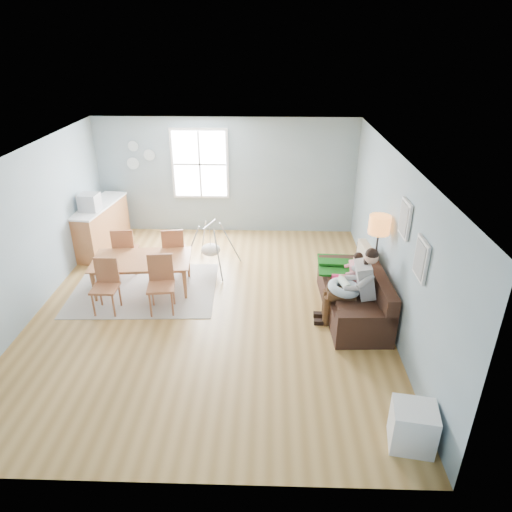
{
  "coord_description": "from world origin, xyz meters",
  "views": [
    {
      "loc": [
        1.01,
        -6.8,
        4.37
      ],
      "look_at": [
        0.79,
        0.05,
        1.0
      ],
      "focal_mm": 32.0,
      "sensor_mm": 36.0,
      "label": 1
    }
  ],
  "objects_px": {
    "chair_se": "(161,279)",
    "chair_ne": "(174,248)",
    "father": "(354,284)",
    "counter": "(101,226)",
    "floor_lamp": "(378,233)",
    "chair_sw": "(106,282)",
    "sofa": "(356,297)",
    "toddler": "(351,270)",
    "monitor": "(89,202)",
    "dining_table": "(143,275)",
    "baby_swing": "(211,249)",
    "storage_cube": "(412,427)",
    "chair_nw": "(125,248)"
  },
  "relations": [
    {
      "from": "chair_se",
      "to": "chair_ne",
      "type": "relative_size",
      "value": 1.02
    },
    {
      "from": "father",
      "to": "counter",
      "type": "relative_size",
      "value": 0.73
    },
    {
      "from": "floor_lamp",
      "to": "chair_sw",
      "type": "distance_m",
      "value": 4.66
    },
    {
      "from": "sofa",
      "to": "father",
      "type": "bearing_deg",
      "value": -111.57
    },
    {
      "from": "chair_sw",
      "to": "toddler",
      "type": "bearing_deg",
      "value": 3.03
    },
    {
      "from": "chair_sw",
      "to": "monitor",
      "type": "relative_size",
      "value": 2.37
    },
    {
      "from": "chair_sw",
      "to": "counter",
      "type": "bearing_deg",
      "value": 110.45
    },
    {
      "from": "father",
      "to": "dining_table",
      "type": "xyz_separation_m",
      "value": [
        -3.72,
        0.95,
        -0.42
      ]
    },
    {
      "from": "baby_swing",
      "to": "sofa",
      "type": "bearing_deg",
      "value": -30.15
    },
    {
      "from": "sofa",
      "to": "chair_se",
      "type": "relative_size",
      "value": 2.15
    },
    {
      "from": "chair_sw",
      "to": "storage_cube",
      "type": "bearing_deg",
      "value": -32.09
    },
    {
      "from": "father",
      "to": "chair_nw",
      "type": "bearing_deg",
      "value": 159.38
    },
    {
      "from": "father",
      "to": "baby_swing",
      "type": "bearing_deg",
      "value": 143.95
    },
    {
      "from": "storage_cube",
      "to": "chair_ne",
      "type": "distance_m",
      "value": 5.47
    },
    {
      "from": "toddler",
      "to": "baby_swing",
      "type": "distance_m",
      "value": 2.94
    },
    {
      "from": "chair_nw",
      "to": "chair_se",
      "type": "bearing_deg",
      "value": -51.72
    },
    {
      "from": "sofa",
      "to": "chair_se",
      "type": "bearing_deg",
      "value": 179.66
    },
    {
      "from": "chair_se",
      "to": "chair_ne",
      "type": "height_order",
      "value": "chair_se"
    },
    {
      "from": "chair_nw",
      "to": "chair_ne",
      "type": "bearing_deg",
      "value": 2.51
    },
    {
      "from": "storage_cube",
      "to": "baby_swing",
      "type": "bearing_deg",
      "value": 123.14
    },
    {
      "from": "floor_lamp",
      "to": "sofa",
      "type": "bearing_deg",
      "value": -147.31
    },
    {
      "from": "baby_swing",
      "to": "counter",
      "type": "bearing_deg",
      "value": 160.14
    },
    {
      "from": "floor_lamp",
      "to": "storage_cube",
      "type": "xyz_separation_m",
      "value": [
        -0.11,
        -3.01,
        -1.14
      ]
    },
    {
      "from": "chair_sw",
      "to": "baby_swing",
      "type": "relative_size",
      "value": 0.78
    },
    {
      "from": "chair_se",
      "to": "chair_ne",
      "type": "distance_m",
      "value": 1.3
    },
    {
      "from": "storage_cube",
      "to": "dining_table",
      "type": "relative_size",
      "value": 0.31
    },
    {
      "from": "chair_sw",
      "to": "chair_ne",
      "type": "height_order",
      "value": "chair_ne"
    },
    {
      "from": "toddler",
      "to": "chair_nw",
      "type": "distance_m",
      "value": 4.39
    },
    {
      "from": "sofa",
      "to": "floor_lamp",
      "type": "xyz_separation_m",
      "value": [
        0.29,
        0.19,
        1.11
      ]
    },
    {
      "from": "counter",
      "to": "baby_swing",
      "type": "xyz_separation_m",
      "value": [
        2.53,
        -0.91,
        -0.09
      ]
    },
    {
      "from": "monitor",
      "to": "chair_ne",
      "type": "bearing_deg",
      "value": -23.27
    },
    {
      "from": "dining_table",
      "to": "chair_ne",
      "type": "height_order",
      "value": "chair_ne"
    },
    {
      "from": "chair_nw",
      "to": "chair_ne",
      "type": "distance_m",
      "value": 0.96
    },
    {
      "from": "storage_cube",
      "to": "chair_se",
      "type": "xyz_separation_m",
      "value": [
        -3.52,
        2.84,
        0.3
      ]
    },
    {
      "from": "floor_lamp",
      "to": "chair_se",
      "type": "relative_size",
      "value": 1.71
    },
    {
      "from": "counter",
      "to": "floor_lamp",
      "type": "bearing_deg",
      "value": -22.57
    },
    {
      "from": "counter",
      "to": "baby_swing",
      "type": "relative_size",
      "value": 1.55
    },
    {
      "from": "sofa",
      "to": "floor_lamp",
      "type": "distance_m",
      "value": 1.17
    },
    {
      "from": "monitor",
      "to": "baby_swing",
      "type": "xyz_separation_m",
      "value": [
        2.56,
        -0.57,
        -0.77
      ]
    },
    {
      "from": "father",
      "to": "chair_se",
      "type": "height_order",
      "value": "father"
    },
    {
      "from": "toddler",
      "to": "baby_swing",
      "type": "xyz_separation_m",
      "value": [
        -2.59,
        1.36,
        -0.28
      ]
    },
    {
      "from": "counter",
      "to": "father",
      "type": "bearing_deg",
      "value": -28.62
    },
    {
      "from": "dining_table",
      "to": "monitor",
      "type": "bearing_deg",
      "value": 128.37
    },
    {
      "from": "chair_se",
      "to": "counter",
      "type": "relative_size",
      "value": 0.53
    },
    {
      "from": "toddler",
      "to": "chair_sw",
      "type": "xyz_separation_m",
      "value": [
        -4.19,
        -0.22,
        -0.18
      ]
    },
    {
      "from": "chair_se",
      "to": "monitor",
      "type": "distance_m",
      "value": 2.9
    },
    {
      "from": "chair_sw",
      "to": "baby_swing",
      "type": "bearing_deg",
      "value": 44.71
    },
    {
      "from": "storage_cube",
      "to": "counter",
      "type": "height_order",
      "value": "counter"
    },
    {
      "from": "chair_nw",
      "to": "counter",
      "type": "bearing_deg",
      "value": 126.33
    },
    {
      "from": "monitor",
      "to": "toddler",
      "type": "bearing_deg",
      "value": -20.53
    }
  ]
}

